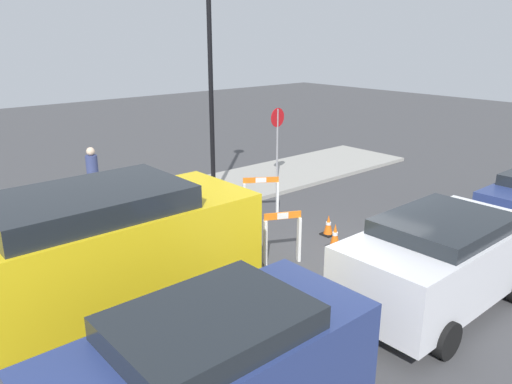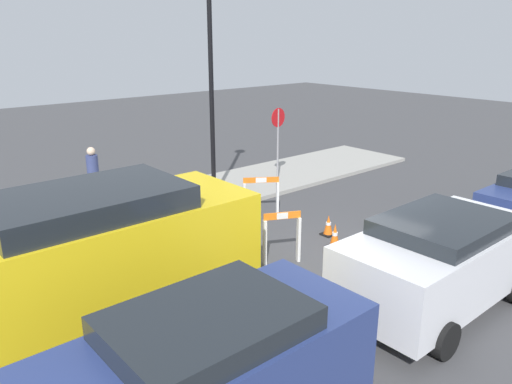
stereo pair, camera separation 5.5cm
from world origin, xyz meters
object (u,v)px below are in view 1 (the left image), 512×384
at_px(parked_car_0, 212,374).
at_px(parked_car_1, 440,257).
at_px(stop_sign, 277,133).
at_px(person_pedestrian, 93,177).
at_px(work_van, 94,257).
at_px(person_worker, 186,212).
at_px(streetlamp_post, 210,65).

bearing_deg(parked_car_0, parked_car_1, 0.00).
xyz_separation_m(stop_sign, person_pedestrian, (-5.69, 1.03, -0.62)).
xyz_separation_m(person_pedestrian, work_van, (-2.24, -5.21, 0.22)).
height_order(stop_sign, parked_car_0, stop_sign).
bearing_deg(person_worker, parked_car_0, -107.88).
bearing_deg(stop_sign, parked_car_1, 62.62).
bearing_deg(work_van, person_pedestrian, 66.76).
bearing_deg(parked_car_0, stop_sign, 42.87).
height_order(person_pedestrian, parked_car_0, person_pedestrian).
height_order(stop_sign, person_pedestrian, stop_sign).
distance_m(stop_sign, parked_car_0, 10.92).
distance_m(streetlamp_post, parked_car_1, 8.03).
relative_size(parked_car_0, parked_car_1, 0.96).
distance_m(person_worker, parked_car_1, 5.28).
distance_m(streetlamp_post, stop_sign, 3.32).
height_order(person_worker, parked_car_0, parked_car_0).
height_order(stop_sign, work_van, stop_sign).
height_order(parked_car_0, parked_car_1, parked_car_0).
distance_m(person_pedestrian, parked_car_0, 8.75).
bearing_deg(work_van, stop_sign, 27.80).
bearing_deg(work_van, streetlamp_post, 37.93).
relative_size(stop_sign, parked_car_1, 0.58).
xyz_separation_m(stop_sign, parked_car_0, (-7.99, -7.42, -0.69)).
bearing_deg(parked_car_1, person_worker, 113.76).
height_order(person_worker, parked_car_1, person_worker).
distance_m(streetlamp_post, person_pedestrian, 4.35).
bearing_deg(person_worker, stop_sign, 38.95).
height_order(person_worker, person_pedestrian, person_pedestrian).
relative_size(streetlamp_post, person_worker, 3.28).
xyz_separation_m(person_worker, work_van, (-2.76, -1.59, 0.33)).
bearing_deg(person_pedestrian, parked_car_0, 97.43).
bearing_deg(parked_car_1, work_van, 146.46).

